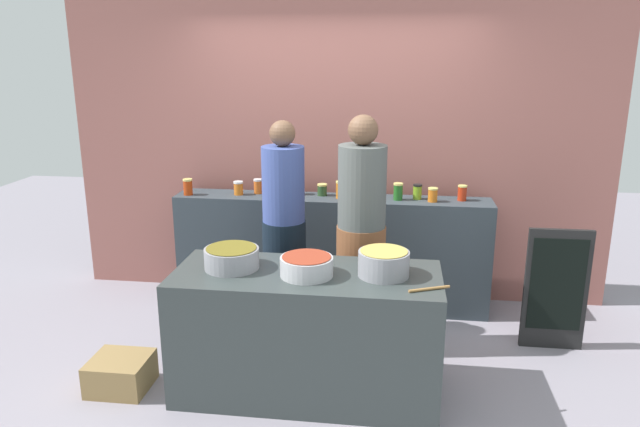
# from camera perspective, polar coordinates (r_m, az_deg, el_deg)

# --- Properties ---
(ground) EXTENTS (12.00, 12.00, 0.00)m
(ground) POSITION_cam_1_polar(r_m,az_deg,el_deg) (4.41, -0.62, -14.52)
(ground) COLOR gray
(storefront_wall) EXTENTS (4.80, 0.12, 3.00)m
(storefront_wall) POSITION_cam_1_polar(r_m,az_deg,el_deg) (5.30, 1.58, 7.84)
(storefront_wall) COLOR #9A5B53
(storefront_wall) RESTS_ON ground
(display_shelf) EXTENTS (2.70, 0.36, 0.99)m
(display_shelf) POSITION_cam_1_polar(r_m,az_deg,el_deg) (5.20, 1.09, -3.73)
(display_shelf) COLOR #313B42
(display_shelf) RESTS_ON ground
(prep_table) EXTENTS (1.70, 0.70, 0.84)m
(prep_table) POSITION_cam_1_polar(r_m,az_deg,el_deg) (3.95, -1.26, -11.39)
(prep_table) COLOR #323A39
(prep_table) RESTS_ON ground
(preserve_jar_0) EXTENTS (0.08, 0.08, 0.14)m
(preserve_jar_0) POSITION_cam_1_polar(r_m,az_deg,el_deg) (5.26, -12.56, 2.51)
(preserve_jar_0) COLOR #AE330E
(preserve_jar_0) RESTS_ON display_shelf
(preserve_jar_1) EXTENTS (0.08, 0.08, 0.12)m
(preserve_jar_1) POSITION_cam_1_polar(r_m,az_deg,el_deg) (5.19, -7.83, 2.44)
(preserve_jar_1) COLOR orange
(preserve_jar_1) RESTS_ON display_shelf
(preserve_jar_2) EXTENTS (0.07, 0.07, 0.13)m
(preserve_jar_2) POSITION_cam_1_polar(r_m,az_deg,el_deg) (5.21, -5.98, 2.62)
(preserve_jar_2) COLOR #D15D1E
(preserve_jar_2) RESTS_ON display_shelf
(preserve_jar_3) EXTENTS (0.09, 0.09, 0.10)m
(preserve_jar_3) POSITION_cam_1_polar(r_m,az_deg,el_deg) (5.09, -4.38, 2.20)
(preserve_jar_3) COLOR #431256
(preserve_jar_3) RESTS_ON display_shelf
(preserve_jar_4) EXTENTS (0.08, 0.08, 0.11)m
(preserve_jar_4) POSITION_cam_1_polar(r_m,az_deg,el_deg) (5.08, -3.24, 2.22)
(preserve_jar_4) COLOR #562357
(preserve_jar_4) RESTS_ON display_shelf
(preserve_jar_5) EXTENTS (0.08, 0.08, 0.10)m
(preserve_jar_5) POSITION_cam_1_polar(r_m,az_deg,el_deg) (5.15, -1.91, 2.39)
(preserve_jar_5) COLOR #AC3B0D
(preserve_jar_5) RESTS_ON display_shelf
(preserve_jar_6) EXTENTS (0.09, 0.09, 0.10)m
(preserve_jar_6) POSITION_cam_1_polar(r_m,az_deg,el_deg) (5.11, 0.21, 2.30)
(preserve_jar_6) COLOR #284623
(preserve_jar_6) RESTS_ON display_shelf
(preserve_jar_7) EXTENTS (0.09, 0.09, 0.15)m
(preserve_jar_7) POSITION_cam_1_polar(r_m,az_deg,el_deg) (5.01, 2.03, 2.30)
(preserve_jar_7) COLOR #CB6919
(preserve_jar_7) RESTS_ON display_shelf
(preserve_jar_8) EXTENTS (0.08, 0.08, 0.10)m
(preserve_jar_8) POSITION_cam_1_polar(r_m,az_deg,el_deg) (5.08, 4.89, 2.15)
(preserve_jar_8) COLOR orange
(preserve_jar_8) RESTS_ON display_shelf
(preserve_jar_9) EXTENTS (0.08, 0.08, 0.14)m
(preserve_jar_9) POSITION_cam_1_polar(r_m,az_deg,el_deg) (5.00, 7.50, 2.11)
(preserve_jar_9) COLOR #215D1F
(preserve_jar_9) RESTS_ON display_shelf
(preserve_jar_10) EXTENTS (0.08, 0.08, 0.13)m
(preserve_jar_10) POSITION_cam_1_polar(r_m,az_deg,el_deg) (5.05, 9.32, 2.08)
(preserve_jar_10) COLOR olive
(preserve_jar_10) RESTS_ON display_shelf
(preserve_jar_11) EXTENTS (0.08, 0.08, 0.12)m
(preserve_jar_11) POSITION_cam_1_polar(r_m,az_deg,el_deg) (4.99, 10.76, 1.78)
(preserve_jar_11) COLOR orange
(preserve_jar_11) RESTS_ON display_shelf
(preserve_jar_12) EXTENTS (0.08, 0.08, 0.13)m
(preserve_jar_12) POSITION_cam_1_polar(r_m,az_deg,el_deg) (5.07, 13.48, 1.94)
(preserve_jar_12) COLOR #B52B12
(preserve_jar_12) RESTS_ON display_shelf
(cooking_pot_left) EXTENTS (0.35, 0.35, 0.14)m
(cooking_pot_left) POSITION_cam_1_polar(r_m,az_deg,el_deg) (3.87, -8.47, -4.25)
(cooking_pot_left) COLOR gray
(cooking_pot_left) RESTS_ON prep_table
(cooking_pot_center) EXTENTS (0.33, 0.33, 0.13)m
(cooking_pot_center) POSITION_cam_1_polar(r_m,az_deg,el_deg) (3.71, -1.29, -5.08)
(cooking_pot_center) COLOR #B7B7BC
(cooking_pot_center) RESTS_ON prep_table
(cooking_pot_right) EXTENTS (0.32, 0.32, 0.16)m
(cooking_pot_right) POSITION_cam_1_polar(r_m,az_deg,el_deg) (3.72, 6.13, -4.77)
(cooking_pot_right) COLOR gray
(cooking_pot_right) RESTS_ON prep_table
(wooden_spoon) EXTENTS (0.25, 0.12, 0.02)m
(wooden_spoon) POSITION_cam_1_polar(r_m,az_deg,el_deg) (3.57, 10.44, -7.12)
(wooden_spoon) COLOR #9E703D
(wooden_spoon) RESTS_ON prep_table
(cook_with_tongs) EXTENTS (0.34, 0.34, 1.70)m
(cook_with_tongs) POSITION_cam_1_polar(r_m,az_deg,el_deg) (4.61, -3.46, -2.58)
(cook_with_tongs) COLOR black
(cook_with_tongs) RESTS_ON ground
(cook_in_cap) EXTENTS (0.36, 0.36, 1.77)m
(cook_in_cap) POSITION_cam_1_polar(r_m,az_deg,el_deg) (4.36, 3.94, -3.24)
(cook_in_cap) COLOR brown
(cook_in_cap) RESTS_ON ground
(bread_crate) EXTENTS (0.38, 0.36, 0.22)m
(bread_crate) POSITION_cam_1_polar(r_m,az_deg,el_deg) (4.33, -18.58, -14.32)
(bread_crate) COLOR olive
(bread_crate) RESTS_ON ground
(chalkboard_sign) EXTENTS (0.46, 0.05, 0.94)m
(chalkboard_sign) POSITION_cam_1_polar(r_m,az_deg,el_deg) (4.80, 21.68, -6.76)
(chalkboard_sign) COLOR black
(chalkboard_sign) RESTS_ON ground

